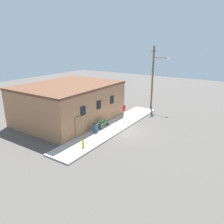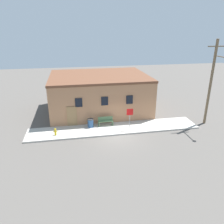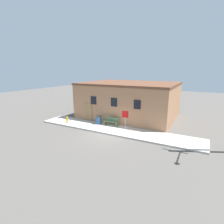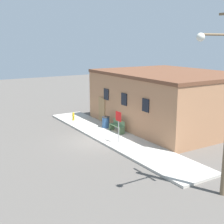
{
  "view_description": "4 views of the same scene",
  "coord_description": "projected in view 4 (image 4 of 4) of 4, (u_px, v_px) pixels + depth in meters",
  "views": [
    {
      "loc": [
        -18.84,
        -10.75,
        8.92
      ],
      "look_at": [
        -0.22,
        1.4,
        1.87
      ],
      "focal_mm": 35.0,
      "sensor_mm": 36.0,
      "label": 1
    },
    {
      "loc": [
        -3.85,
        -18.01,
        9.44
      ],
      "look_at": [
        -0.22,
        1.4,
        1.87
      ],
      "focal_mm": 35.0,
      "sensor_mm": 36.0,
      "label": 2
    },
    {
      "loc": [
        7.69,
        -13.36,
        5.94
      ],
      "look_at": [
        -0.22,
        1.4,
        1.87
      ],
      "focal_mm": 28.0,
      "sensor_mm": 36.0,
      "label": 3
    },
    {
      "loc": [
        18.15,
        -9.89,
        6.77
      ],
      "look_at": [
        -0.22,
        1.4,
        1.87
      ],
      "focal_mm": 50.0,
      "sensor_mm": 36.0,
      "label": 4
    }
  ],
  "objects": [
    {
      "name": "stop_sign",
      "position": [
        118.0,
        121.0,
        20.53
      ],
      "size": [
        0.64,
        0.06,
        2.13
      ],
      "color": "gray",
      "rests_on": "sidewalk"
    },
    {
      "name": "bench",
      "position": [
        117.0,
        126.0,
        23.23
      ],
      "size": [
        1.51,
        0.44,
        0.91
      ],
      "color": "#4C6B47",
      "rests_on": "sidewalk"
    },
    {
      "name": "sidewalk",
      "position": [
        114.0,
        137.0,
        22.33
      ],
      "size": [
        16.91,
        2.79,
        0.15
      ],
      "color": "#BCB7AD",
      "rests_on": "ground"
    },
    {
      "name": "brick_building",
      "position": [
        168.0,
        99.0,
        25.37
      ],
      "size": [
        11.24,
        8.75,
        4.39
      ],
      "color": "#A87551",
      "rests_on": "ground"
    },
    {
      "name": "fire_hydrant",
      "position": [
        73.0,
        116.0,
        26.67
      ],
      "size": [
        0.38,
        0.18,
        0.7
      ],
      "color": "gold",
      "rests_on": "sidewalk"
    },
    {
      "name": "ground_plane",
      "position": [
        97.0,
        141.0,
        21.63
      ],
      "size": [
        80.0,
        80.0,
        0.0
      ],
      "primitive_type": "plane",
      "color": "#56514C"
    },
    {
      "name": "trash_bin",
      "position": [
        106.0,
        122.0,
        24.47
      ],
      "size": [
        0.61,
        0.61,
        0.87
      ],
      "color": "#2D517F",
      "rests_on": "sidewalk"
    }
  ]
}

